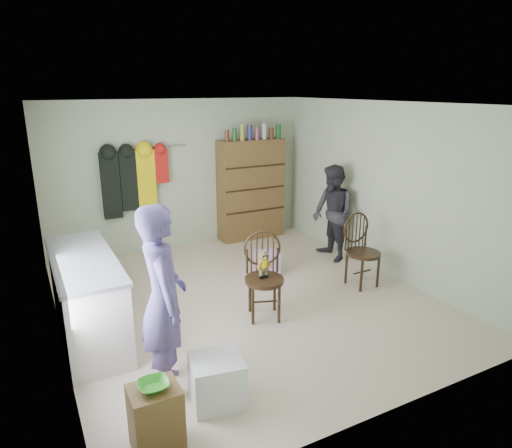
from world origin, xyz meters
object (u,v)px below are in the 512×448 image
chair_far (361,247)px  dresser (251,189)px  counter (87,297)px  chair_front (264,271)px

chair_far → dresser: dresser is taller
counter → chair_front: chair_front is taller
chair_front → counter: bearing=-173.3°
counter → chair_far: size_ratio=1.82×
chair_front → dresser: dresser is taller
chair_far → dresser: size_ratio=0.49×
chair_front → dresser: bearing=86.1°
chair_far → chair_front: bearing=-175.1°
chair_front → chair_far: (1.64, 0.19, -0.03)m
chair_front → chair_far: 1.65m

